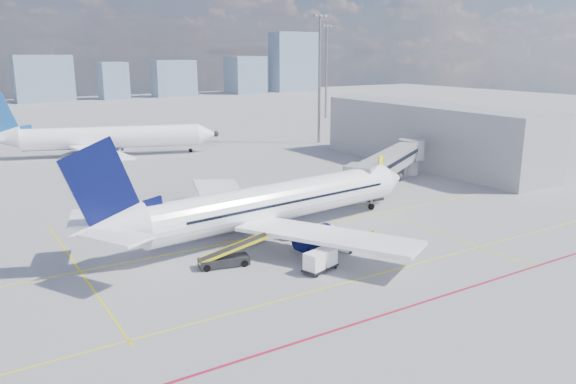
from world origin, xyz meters
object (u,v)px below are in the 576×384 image
object	(u,v)px
cargo_dolly	(320,260)
belt_loader	(226,259)
ramp_worker	(373,240)
main_aircraft	(267,205)
baggage_tug	(349,244)
second_aircraft	(103,138)

from	to	relation	value
cargo_dolly	belt_loader	bearing A→B (deg)	123.77
cargo_dolly	ramp_worker	bearing A→B (deg)	-3.30
main_aircraft	baggage_tug	world-z (taller)	main_aircraft
cargo_dolly	ramp_worker	world-z (taller)	ramp_worker
second_aircraft	cargo_dolly	bearing A→B (deg)	-70.32
ramp_worker	cargo_dolly	bearing A→B (deg)	133.72
main_aircraft	second_aircraft	world-z (taller)	second_aircraft
second_aircraft	ramp_worker	distance (m)	64.83
main_aircraft	cargo_dolly	distance (m)	11.21
second_aircraft	cargo_dolly	world-z (taller)	second_aircraft
baggage_tug	second_aircraft	bearing A→B (deg)	72.81
baggage_tug	ramp_worker	xyz separation A→B (m)	(2.16, -1.01, 0.29)
main_aircraft	second_aircraft	xyz separation A→B (m)	(-2.41, 54.95, 0.00)
second_aircraft	ramp_worker	size ratio (longest dim) A/B	20.29
ramp_worker	main_aircraft	bearing A→B (deg)	65.00
baggage_tug	cargo_dolly	bearing A→B (deg)	-175.65
ramp_worker	belt_loader	bearing A→B (deg)	105.81
main_aircraft	baggage_tug	xyz separation A→B (m)	(4.13, -8.25, -2.52)
second_aircraft	ramp_worker	bearing A→B (deg)	-63.79
baggage_tug	belt_loader	xyz separation A→B (m)	(-11.56, 2.67, -0.03)
baggage_tug	ramp_worker	bearing A→B (deg)	-48.13
second_aircraft	baggage_tug	xyz separation A→B (m)	(6.54, -63.20, -2.52)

